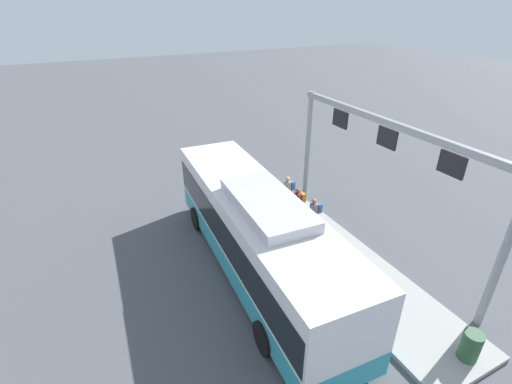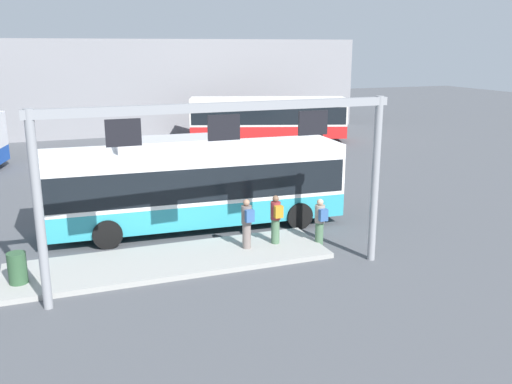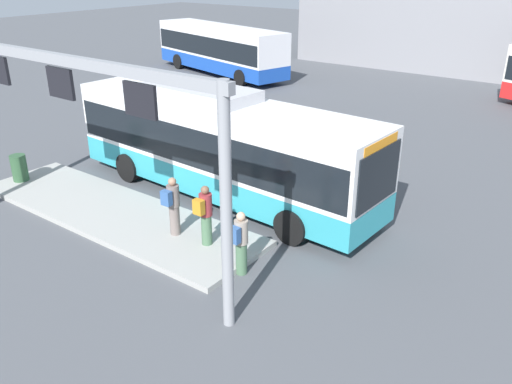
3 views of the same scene
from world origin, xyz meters
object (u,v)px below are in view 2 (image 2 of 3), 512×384
(person_boarding, at_px, (320,221))
(bus_background_left, at_px, (268,116))
(bus_main, at_px, (195,181))
(trash_bin, at_px, (17,268))
(person_waiting_near, at_px, (276,218))
(person_waiting_mid, at_px, (247,222))

(person_boarding, bearing_deg, bus_background_left, -16.93)
(bus_main, bearing_deg, trash_bin, -147.32)
(person_waiting_near, bearing_deg, trash_bin, 93.32)
(person_boarding, height_order, person_waiting_near, person_waiting_near)
(person_boarding, distance_m, person_waiting_mid, 2.55)
(person_waiting_near, bearing_deg, person_waiting_mid, 95.50)
(bus_background_left, bearing_deg, person_boarding, 91.61)
(person_boarding, bearing_deg, bus_main, 45.77)
(person_boarding, height_order, person_waiting_mid, person_waiting_mid)
(bus_main, relative_size, person_waiting_near, 6.64)
(person_waiting_mid, bearing_deg, bus_background_left, -26.74)
(person_boarding, xyz_separation_m, person_waiting_near, (-1.46, 0.38, 0.16))
(person_waiting_near, distance_m, trash_bin, 8.06)
(person_waiting_near, distance_m, person_waiting_mid, 1.07)
(bus_background_left, xyz_separation_m, person_boarding, (-6.35, -20.74, -0.89))
(bus_main, distance_m, trash_bin, 7.06)
(person_waiting_mid, bearing_deg, person_boarding, -99.65)
(person_boarding, distance_m, trash_bin, 9.50)
(bus_main, relative_size, bus_background_left, 0.99)
(bus_main, bearing_deg, person_waiting_mid, -70.36)
(bus_main, height_order, trash_bin, bus_main)
(person_waiting_mid, distance_m, trash_bin, 6.99)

